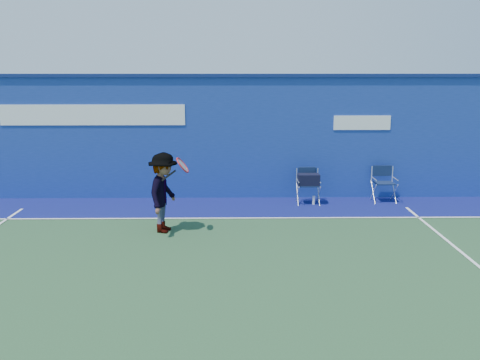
{
  "coord_description": "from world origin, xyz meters",
  "views": [
    {
      "loc": [
        0.43,
        -7.45,
        3.25
      ],
      "look_at": [
        0.56,
        2.6,
        1.0
      ],
      "focal_mm": 38.0,
      "sensor_mm": 36.0,
      "label": 1
    }
  ],
  "objects_px": {
    "directors_chair_right": "(384,191)",
    "tennis_player": "(164,193)",
    "directors_chair_left": "(308,189)",
    "water_bottle": "(314,200)"
  },
  "relations": [
    {
      "from": "directors_chair_left",
      "to": "tennis_player",
      "type": "bearing_deg",
      "value": -147.05
    },
    {
      "from": "tennis_player",
      "to": "water_bottle",
      "type": "bearing_deg",
      "value": 30.79
    },
    {
      "from": "directors_chair_right",
      "to": "water_bottle",
      "type": "relative_size",
      "value": 3.98
    },
    {
      "from": "directors_chair_left",
      "to": "tennis_player",
      "type": "xyz_separation_m",
      "value": [
        -3.19,
        -2.07,
        0.44
      ]
    },
    {
      "from": "directors_chair_left",
      "to": "water_bottle",
      "type": "height_order",
      "value": "directors_chair_left"
    },
    {
      "from": "water_bottle",
      "to": "directors_chair_left",
      "type": "bearing_deg",
      "value": 145.11
    },
    {
      "from": "directors_chair_left",
      "to": "water_bottle",
      "type": "distance_m",
      "value": 0.3
    },
    {
      "from": "directors_chair_right",
      "to": "tennis_player",
      "type": "xyz_separation_m",
      "value": [
        -5.07,
        -2.24,
        0.53
      ]
    },
    {
      "from": "directors_chair_right",
      "to": "tennis_player",
      "type": "bearing_deg",
      "value": -156.14
    },
    {
      "from": "directors_chair_right",
      "to": "water_bottle",
      "type": "height_order",
      "value": "directors_chair_right"
    }
  ]
}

